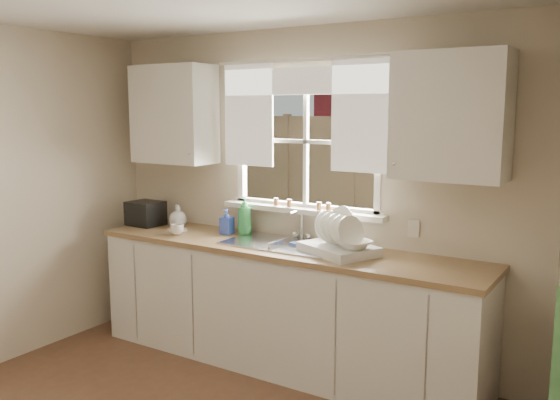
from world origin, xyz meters
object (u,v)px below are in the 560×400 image
Objects in this scene: soap_bottle_a at (245,216)px; black_appliance at (146,213)px; dish_rack at (339,243)px; cup at (177,230)px.

soap_bottle_a is 1.09× the size of black_appliance.
cup is at bearing -174.39° from dish_rack.
soap_bottle_a is at bearing 10.91° from black_appliance.
soap_bottle_a is (-0.92, 0.17, 0.08)m from dish_rack.
soap_bottle_a is at bearing 38.45° from cup.
soap_bottle_a reaches higher than cup.
cup is 0.53m from black_appliance.
dish_rack is 2.13× the size of black_appliance.
dish_rack is 1.36m from cup.
black_appliance is (-0.50, 0.16, 0.06)m from cup.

